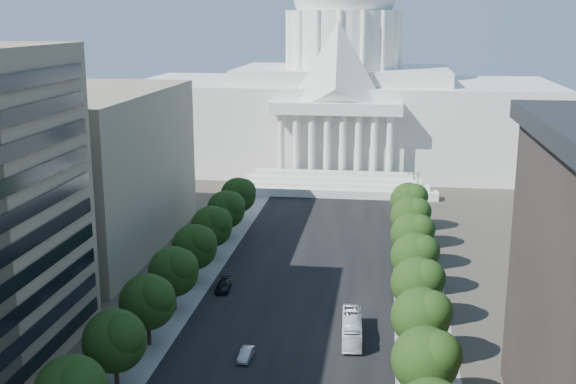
% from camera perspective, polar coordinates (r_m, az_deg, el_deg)
% --- Properties ---
extents(road_asphalt, '(30.00, 260.00, 0.01)m').
position_cam_1_polar(road_asphalt, '(125.19, 1.43, -6.54)').
color(road_asphalt, black).
rests_on(road_asphalt, ground).
extents(sidewalk_left, '(8.00, 260.00, 0.02)m').
position_cam_1_polar(sidewalk_left, '(128.54, -7.07, -6.10)').
color(sidewalk_left, gray).
rests_on(sidewalk_left, ground).
extents(sidewalk_right, '(8.00, 260.00, 0.02)m').
position_cam_1_polar(sidewalk_right, '(124.68, 10.20, -6.85)').
color(sidewalk_right, gray).
rests_on(sidewalk_right, ground).
extents(capitol, '(120.00, 56.00, 73.00)m').
position_cam_1_polar(capitol, '(213.33, 4.33, 7.38)').
color(capitol, white).
rests_on(capitol, ground).
extents(office_block_left_far, '(38.00, 52.00, 30.00)m').
position_cam_1_polar(office_block_left_far, '(143.44, -17.49, 1.68)').
color(office_block_left_far, gray).
rests_on(office_block_left_far, ground).
extents(tree_l_d, '(7.79, 7.60, 9.97)m').
position_cam_1_polar(tree_l_d, '(88.59, -13.39, -11.27)').
color(tree_l_d, '#33261C').
rests_on(tree_l_d, ground).
extents(tree_l_e, '(7.79, 7.60, 9.97)m').
position_cam_1_polar(tree_l_e, '(98.91, -10.90, -8.43)').
color(tree_l_e, '#33261C').
rests_on(tree_l_e, ground).
extents(tree_l_f, '(7.79, 7.60, 9.97)m').
position_cam_1_polar(tree_l_f, '(109.57, -8.91, -6.12)').
color(tree_l_f, '#33261C').
rests_on(tree_l_f, ground).
extents(tree_l_g, '(7.79, 7.60, 9.97)m').
position_cam_1_polar(tree_l_g, '(120.48, -7.29, -4.22)').
color(tree_l_g, '#33261C').
rests_on(tree_l_g, ground).
extents(tree_l_h, '(7.79, 7.60, 9.97)m').
position_cam_1_polar(tree_l_h, '(131.58, -5.94, -2.64)').
color(tree_l_h, '#33261C').
rests_on(tree_l_h, ground).
extents(tree_l_i, '(7.79, 7.60, 9.97)m').
position_cam_1_polar(tree_l_i, '(142.82, -4.81, -1.30)').
color(tree_l_i, '#33261C').
rests_on(tree_l_i, ground).
extents(tree_l_j, '(7.79, 7.60, 9.97)m').
position_cam_1_polar(tree_l_j, '(154.18, -3.85, -0.16)').
color(tree_l_j, '#33261C').
rests_on(tree_l_j, ground).
extents(tree_r_d, '(7.79, 7.60, 9.97)m').
position_cam_1_polar(tree_r_d, '(83.35, 11.03, -12.80)').
color(tree_r_d, '#33261C').
rests_on(tree_r_d, ground).
extents(tree_r_e, '(7.79, 7.60, 9.97)m').
position_cam_1_polar(tree_r_e, '(94.24, 10.65, -9.56)').
color(tree_r_e, '#33261C').
rests_on(tree_r_e, ground).
extents(tree_r_f, '(7.79, 7.60, 9.97)m').
position_cam_1_polar(tree_r_f, '(105.37, 10.36, -7.00)').
color(tree_r_f, '#33261C').
rests_on(tree_r_f, ground).
extents(tree_r_g, '(7.79, 7.60, 9.97)m').
position_cam_1_polar(tree_r_g, '(116.67, 10.12, -4.93)').
color(tree_r_g, '#33261C').
rests_on(tree_r_g, ground).
extents(tree_r_h, '(7.79, 7.60, 9.97)m').
position_cam_1_polar(tree_r_h, '(128.10, 9.93, -3.23)').
color(tree_r_h, '#33261C').
rests_on(tree_r_h, ground).
extents(tree_r_i, '(7.79, 7.60, 9.97)m').
position_cam_1_polar(tree_r_i, '(139.63, 9.77, -1.81)').
color(tree_r_i, '#33261C').
rests_on(tree_r_i, ground).
extents(tree_r_j, '(7.79, 7.60, 9.97)m').
position_cam_1_polar(tree_r_j, '(151.23, 9.64, -0.60)').
color(tree_r_j, '#33261C').
rests_on(tree_r_j, ground).
extents(streetlight_c, '(2.61, 0.44, 9.00)m').
position_cam_1_polar(streetlight_c, '(94.77, 11.59, -9.89)').
color(streetlight_c, gray).
rests_on(streetlight_c, ground).
extents(streetlight_d, '(2.61, 0.44, 9.00)m').
position_cam_1_polar(streetlight_d, '(118.09, 10.85, -5.06)').
color(streetlight_d, gray).
rests_on(streetlight_d, ground).
extents(streetlight_e, '(2.61, 0.44, 9.00)m').
position_cam_1_polar(streetlight_e, '(141.98, 10.37, -1.84)').
color(streetlight_e, gray).
rests_on(streetlight_e, ground).
extents(streetlight_f, '(2.61, 0.44, 9.00)m').
position_cam_1_polar(streetlight_f, '(166.20, 10.02, 0.45)').
color(streetlight_f, gray).
rests_on(streetlight_f, ground).
extents(car_silver, '(1.69, 4.23, 1.37)m').
position_cam_1_polar(car_silver, '(95.97, -3.34, -12.68)').
color(car_silver, '#A0A1A7').
rests_on(car_silver, ground).
extents(car_dark_b, '(2.53, 5.47, 1.55)m').
position_cam_1_polar(car_dark_b, '(118.42, -5.13, -7.40)').
color(car_dark_b, black).
rests_on(car_dark_b, ground).
extents(city_bus, '(3.20, 11.34, 3.12)m').
position_cam_1_polar(city_bus, '(101.38, 5.07, -10.66)').
color(city_bus, white).
rests_on(city_bus, ground).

